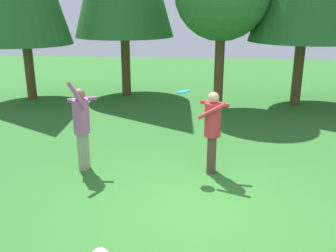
% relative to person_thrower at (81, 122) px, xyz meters
% --- Properties ---
extents(ground_plane, '(40.00, 40.00, 0.00)m').
position_rel_person_thrower_xyz_m(ground_plane, '(2.50, -1.47, -1.06)').
color(ground_plane, '#2D6B28').
extents(person_thrower, '(0.62, 0.53, 1.95)m').
position_rel_person_thrower_xyz_m(person_thrower, '(0.00, 0.00, 0.00)').
color(person_thrower, gray).
rests_on(person_thrower, ground_plane).
extents(person_catcher, '(0.65, 0.56, 1.73)m').
position_rel_person_thrower_xyz_m(person_catcher, '(2.71, 0.13, -0.03)').
color(person_catcher, '#4C382D').
rests_on(person_catcher, ground_plane).
extents(frisbee, '(0.33, 0.33, 0.07)m').
position_rel_person_thrower_xyz_m(frisbee, '(2.10, 0.23, 0.64)').
color(frisbee, '#2393D1').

